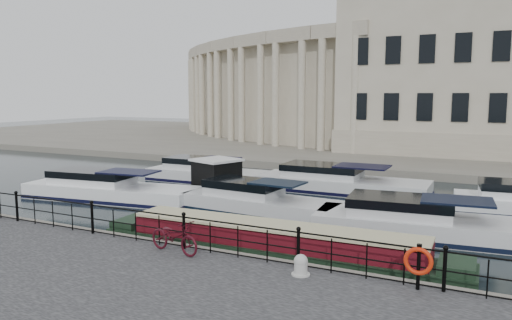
{
  "coord_description": "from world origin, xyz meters",
  "views": [
    {
      "loc": [
        9.16,
        -15.32,
        5.56
      ],
      "look_at": [
        0.5,
        2.0,
        3.0
      ],
      "focal_mm": 35.0,
      "sensor_mm": 36.0,
      "label": 1
    }
  ],
  "objects_px": {
    "bicycle": "(174,237)",
    "mooring_bollard": "(301,265)",
    "narrowboat": "(272,248)",
    "harbour_hut": "(217,180)",
    "life_ring_post": "(418,262)"
  },
  "relations": [
    {
      "from": "bicycle",
      "to": "harbour_hut",
      "type": "relative_size",
      "value": 0.56
    },
    {
      "from": "mooring_bollard",
      "to": "life_ring_post",
      "type": "relative_size",
      "value": 0.49
    },
    {
      "from": "mooring_bollard",
      "to": "narrowboat",
      "type": "height_order",
      "value": "narrowboat"
    },
    {
      "from": "harbour_hut",
      "to": "mooring_bollard",
      "type": "bearing_deg",
      "value": -29.76
    },
    {
      "from": "bicycle",
      "to": "narrowboat",
      "type": "relative_size",
      "value": 0.16
    },
    {
      "from": "bicycle",
      "to": "mooring_bollard",
      "type": "relative_size",
      "value": 3.4
    },
    {
      "from": "bicycle",
      "to": "life_ring_post",
      "type": "bearing_deg",
      "value": -77.48
    },
    {
      "from": "life_ring_post",
      "to": "harbour_hut",
      "type": "xyz_separation_m",
      "value": [
        -12.01,
        9.98,
        -0.35
      ]
    },
    {
      "from": "bicycle",
      "to": "harbour_hut",
      "type": "height_order",
      "value": "harbour_hut"
    },
    {
      "from": "life_ring_post",
      "to": "mooring_bollard",
      "type": "bearing_deg",
      "value": -174.39
    },
    {
      "from": "bicycle",
      "to": "mooring_bollard",
      "type": "xyz_separation_m",
      "value": [
        4.32,
        -0.03,
        -0.25
      ]
    },
    {
      "from": "narrowboat",
      "to": "harbour_hut",
      "type": "distance_m",
      "value": 10.49
    },
    {
      "from": "bicycle",
      "to": "life_ring_post",
      "type": "height_order",
      "value": "life_ring_post"
    },
    {
      "from": "narrowboat",
      "to": "harbour_hut",
      "type": "bearing_deg",
      "value": 129.66
    },
    {
      "from": "life_ring_post",
      "to": "harbour_hut",
      "type": "distance_m",
      "value": 15.62
    }
  ]
}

